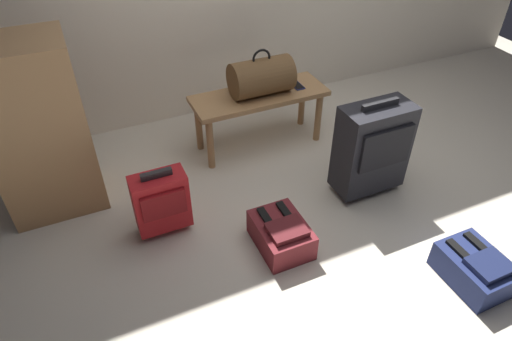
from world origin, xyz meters
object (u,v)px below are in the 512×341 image
(bench, at_px, (259,102))
(side_cabinet, at_px, (38,130))
(duffel_bag_brown, at_px, (261,77))
(cell_phone, at_px, (297,85))
(backpack_maroon, at_px, (281,234))
(suitcase_upright_charcoal, at_px, (372,148))
(backpack_navy, at_px, (475,268))
(suitcase_small_red, at_px, (161,201))

(bench, xyz_separation_m, side_cabinet, (-1.48, -0.06, 0.18))
(duffel_bag_brown, bearing_deg, side_cabinet, -177.66)
(cell_phone, xyz_separation_m, backpack_maroon, (-0.63, -1.02, -0.35))
(bench, height_order, side_cabinet, side_cabinet)
(cell_phone, height_order, suitcase_upright_charcoal, suitcase_upright_charcoal)
(cell_phone, xyz_separation_m, side_cabinet, (-1.78, -0.06, 0.11))
(duffel_bag_brown, relative_size, cell_phone, 3.06)
(cell_phone, relative_size, backpack_navy, 0.38)
(suitcase_upright_charcoal, xyz_separation_m, backpack_maroon, (-0.76, -0.22, -0.26))
(duffel_bag_brown, height_order, cell_phone, duffel_bag_brown)
(bench, height_order, suitcase_upright_charcoal, suitcase_upright_charcoal)
(backpack_navy, xyz_separation_m, side_cabinet, (-2.00, 1.62, 0.46))
(bench, distance_m, duffel_bag_brown, 0.20)
(bench, distance_m, suitcase_small_red, 1.12)
(suitcase_upright_charcoal, distance_m, suitcase_small_red, 1.37)
(backpack_maroon, bearing_deg, suitcase_upright_charcoal, 16.55)
(suitcase_small_red, height_order, backpack_maroon, suitcase_small_red)
(side_cabinet, bearing_deg, cell_phone, 1.88)
(bench, xyz_separation_m, backpack_maroon, (-0.32, -1.02, -0.28))
(duffel_bag_brown, height_order, backpack_navy, duffel_bag_brown)
(bench, height_order, duffel_bag_brown, duffel_bag_brown)
(backpack_maroon, bearing_deg, backpack_navy, -37.87)
(backpack_maroon, distance_m, side_cabinet, 1.57)
(bench, distance_m, side_cabinet, 1.49)
(suitcase_small_red, height_order, side_cabinet, side_cabinet)
(backpack_navy, bearing_deg, cell_phone, 97.34)
(backpack_maroon, relative_size, backpack_navy, 1.00)
(suitcase_upright_charcoal, bearing_deg, duffel_bag_brown, 117.70)
(duffel_bag_brown, relative_size, side_cabinet, 0.40)
(suitcase_upright_charcoal, relative_size, backpack_navy, 1.80)
(suitcase_small_red, bearing_deg, backpack_maroon, -34.07)
(duffel_bag_brown, distance_m, cell_phone, 0.32)
(bench, distance_m, backpack_maroon, 1.11)
(duffel_bag_brown, xyz_separation_m, side_cabinet, (-1.49, -0.06, -0.02))
(cell_phone, distance_m, backpack_navy, 1.73)
(duffel_bag_brown, bearing_deg, suitcase_small_red, -146.28)
(side_cabinet, bearing_deg, suitcase_upright_charcoal, -21.13)
(bench, distance_m, cell_phone, 0.31)
(backpack_maroon, bearing_deg, bench, 72.49)
(suitcase_small_red, relative_size, side_cabinet, 0.42)
(suitcase_small_red, bearing_deg, backpack_navy, -36.34)
(suitcase_small_red, height_order, backpack_navy, suitcase_small_red)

